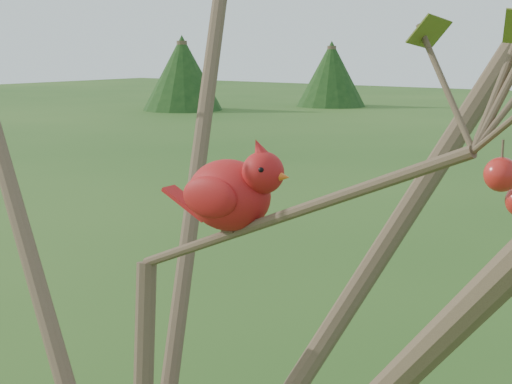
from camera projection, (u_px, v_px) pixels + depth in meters
crabapple_tree at (122, 180)px, 1.20m from camera, size 2.35×2.05×2.95m
cardinal at (233, 192)px, 1.21m from camera, size 0.23×0.12×0.16m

